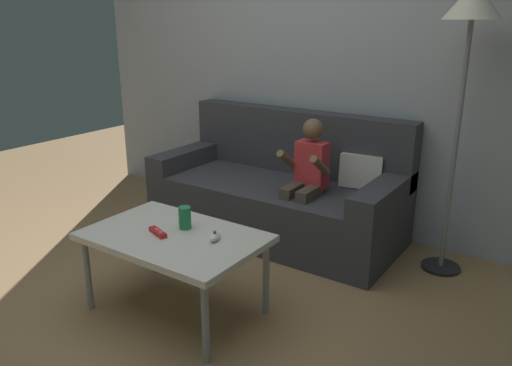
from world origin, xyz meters
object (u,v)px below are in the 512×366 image
game_remote_red_near_edge (158,232)px  floor_lamp (471,25)px  coffee_table (174,241)px  soda_can (185,218)px  nunchuk_white (215,237)px  couch (280,194)px  person_seated_on_couch (305,178)px

game_remote_red_near_edge → floor_lamp: floor_lamp is taller
coffee_table → floor_lamp: size_ratio=0.54×
coffee_table → game_remote_red_near_edge: (-0.07, -0.05, 0.05)m
coffee_table → soda_can: (-0.00, 0.09, 0.10)m
nunchuk_white → floor_lamp: floor_lamp is taller
coffee_table → floor_lamp: floor_lamp is taller
couch → nunchuk_white: size_ratio=18.53×
coffee_table → person_seated_on_couch: bearing=79.4°
person_seated_on_couch → soda_can: bearing=-101.8°
game_remote_red_near_edge → floor_lamp: (1.13, 1.36, 1.02)m
person_seated_on_couch → game_remote_red_near_edge: 1.14m
couch → game_remote_red_near_edge: (0.04, -1.28, 0.17)m
couch → floor_lamp: bearing=3.6°
soda_can → floor_lamp: 1.89m
person_seated_on_couch → nunchuk_white: person_seated_on_couch is taller
game_remote_red_near_edge → nunchuk_white: size_ratio=1.48×
couch → floor_lamp: (1.17, 0.07, 1.19)m
couch → floor_lamp: floor_lamp is taller
nunchuk_white → soda_can: size_ratio=0.80×
person_seated_on_couch → floor_lamp: (0.86, 0.25, 0.97)m
coffee_table → nunchuk_white: nunchuk_white is taller
nunchuk_white → soda_can: 0.24m
couch → game_remote_red_near_edge: size_ratio=12.50×
coffee_table → nunchuk_white: 0.24m
game_remote_red_near_edge → soda_can: (0.06, 0.14, 0.05)m
soda_can → nunchuk_white: bearing=-8.7°
person_seated_on_couch → coffee_table: 1.08m
person_seated_on_couch → couch: bearing=149.5°
person_seated_on_couch → floor_lamp: 1.32m
person_seated_on_couch → coffee_table: size_ratio=0.98×
person_seated_on_couch → nunchuk_white: 1.00m
nunchuk_white → soda_can: soda_can is taller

